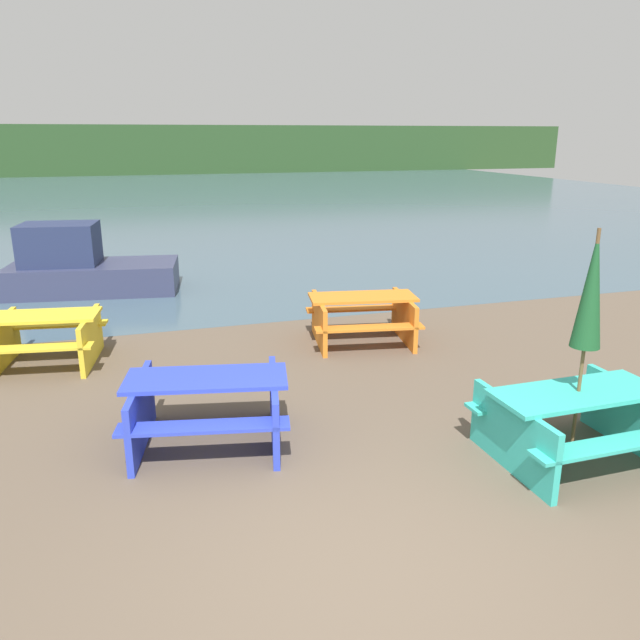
{
  "coord_description": "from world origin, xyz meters",
  "views": [
    {
      "loc": [
        -1.55,
        -3.67,
        3.22
      ],
      "look_at": [
        0.79,
        3.93,
        0.85
      ],
      "focal_mm": 35.0,
      "sensor_mm": 36.0,
      "label": 1
    }
  ],
  "objects_px": {
    "picnic_table_teal": "(575,418)",
    "picnic_table_blue": "(208,403)",
    "picnic_table_yellow": "(46,335)",
    "umbrella_darkgreen": "(591,291)",
    "picnic_table_orange": "(362,315)",
    "boat": "(84,268)"
  },
  "relations": [
    {
      "from": "picnic_table_teal",
      "to": "picnic_table_yellow",
      "type": "height_order",
      "value": "same"
    },
    {
      "from": "picnic_table_teal",
      "to": "picnic_table_blue",
      "type": "height_order",
      "value": "picnic_table_blue"
    },
    {
      "from": "picnic_table_teal",
      "to": "picnic_table_yellow",
      "type": "bearing_deg",
      "value": 139.99
    },
    {
      "from": "picnic_table_yellow",
      "to": "umbrella_darkgreen",
      "type": "distance_m",
      "value": 7.24
    },
    {
      "from": "umbrella_darkgreen",
      "to": "boat",
      "type": "bearing_deg",
      "value": 119.66
    },
    {
      "from": "picnic_table_blue",
      "to": "boat",
      "type": "xyz_separation_m",
      "value": [
        -1.62,
        7.6,
        0.06
      ]
    },
    {
      "from": "picnic_table_yellow",
      "to": "boat",
      "type": "xyz_separation_m",
      "value": [
        0.3,
        4.47,
        0.08
      ]
    },
    {
      "from": "picnic_table_teal",
      "to": "picnic_table_orange",
      "type": "bearing_deg",
      "value": 99.81
    },
    {
      "from": "picnic_table_teal",
      "to": "picnic_table_orange",
      "type": "relative_size",
      "value": 0.95
    },
    {
      "from": "picnic_table_blue",
      "to": "picnic_table_orange",
      "type": "height_order",
      "value": "picnic_table_orange"
    },
    {
      "from": "picnic_table_yellow",
      "to": "umbrella_darkgreen",
      "type": "relative_size",
      "value": 0.71
    },
    {
      "from": "picnic_table_teal",
      "to": "picnic_table_orange",
      "type": "distance_m",
      "value": 4.24
    },
    {
      "from": "boat",
      "to": "picnic_table_orange",
      "type": "bearing_deg",
      "value": -39.24
    },
    {
      "from": "picnic_table_orange",
      "to": "picnic_table_yellow",
      "type": "xyz_separation_m",
      "value": [
        -4.73,
        0.4,
        -0.01
      ]
    },
    {
      "from": "picnic_table_orange",
      "to": "picnic_table_blue",
      "type": "bearing_deg",
      "value": -135.83
    },
    {
      "from": "boat",
      "to": "umbrella_darkgreen",
      "type": "bearing_deg",
      "value": -51.88
    },
    {
      "from": "picnic_table_yellow",
      "to": "boat",
      "type": "height_order",
      "value": "boat"
    },
    {
      "from": "picnic_table_teal",
      "to": "picnic_table_blue",
      "type": "distance_m",
      "value": 3.82
    },
    {
      "from": "picnic_table_yellow",
      "to": "picnic_table_blue",
      "type": "bearing_deg",
      "value": -58.45
    },
    {
      "from": "picnic_table_teal",
      "to": "boat",
      "type": "xyz_separation_m",
      "value": [
        -5.15,
        9.05,
        0.07
      ]
    },
    {
      "from": "umbrella_darkgreen",
      "to": "boat",
      "type": "xyz_separation_m",
      "value": [
        -5.15,
        9.05,
        -1.26
      ]
    },
    {
      "from": "boat",
      "to": "picnic_table_yellow",
      "type": "bearing_deg",
      "value": -85.41
    }
  ]
}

